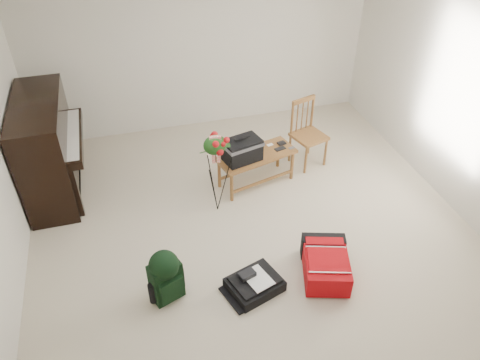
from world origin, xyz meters
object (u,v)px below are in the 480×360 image
object	(u,v)px
dining_chair	(308,134)
flower_stand	(216,174)
red_suitcase	(324,261)
black_duffel	(254,283)
bench	(245,150)
piano	(49,150)
green_backpack	(165,274)

from	to	relation	value
dining_chair	flower_stand	world-z (taller)	flower_stand
flower_stand	red_suitcase	bearing A→B (deg)	-47.76
red_suitcase	black_duffel	xyz separation A→B (m)	(-0.77, -0.03, -0.07)
dining_chair	black_duffel	xyz separation A→B (m)	(-1.36, -1.97, -0.38)
dining_chair	red_suitcase	world-z (taller)	dining_chair
bench	flower_stand	distance (m)	0.60
dining_chair	flower_stand	distance (m)	1.58
piano	green_backpack	bearing A→B (deg)	-62.76
red_suitcase	piano	bearing A→B (deg)	158.11
piano	dining_chair	size ratio (longest dim) A/B	1.61
dining_chair	red_suitcase	xyz separation A→B (m)	(-0.59, -1.93, -0.30)
piano	black_duffel	distance (m)	3.03
piano	dining_chair	xyz separation A→B (m)	(3.31, -0.30, -0.15)
piano	bench	size ratio (longest dim) A/B	1.39
red_suitcase	green_backpack	distance (m)	1.64
bench	black_duffel	size ratio (longest dim) A/B	1.76
piano	bench	bearing A→B (deg)	-13.86
dining_chair	flower_stand	size ratio (longest dim) A/B	0.85
dining_chair	red_suitcase	bearing A→B (deg)	-124.21
dining_chair	green_backpack	xyz separation A→B (m)	(-2.22, -1.83, -0.12)
piano	red_suitcase	world-z (taller)	piano
dining_chair	red_suitcase	size ratio (longest dim) A/B	1.20
black_duffel	flower_stand	distance (m)	1.38
green_backpack	flower_stand	xyz separation A→B (m)	(0.79, 1.17, 0.20)
bench	dining_chair	distance (m)	1.01
red_suitcase	green_backpack	xyz separation A→B (m)	(-1.63, 0.11, 0.18)
bench	dining_chair	bearing A→B (deg)	1.84
black_duffel	flower_stand	world-z (taller)	flower_stand
dining_chair	black_duffel	bearing A→B (deg)	-141.81
piano	flower_stand	bearing A→B (deg)	-26.90
bench	red_suitcase	xyz separation A→B (m)	(0.38, -1.65, -0.40)
flower_stand	black_duffel	bearing A→B (deg)	-78.02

